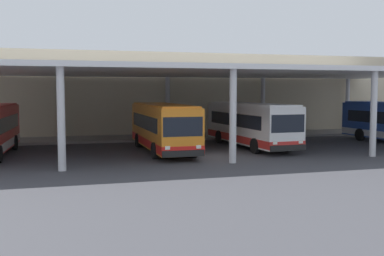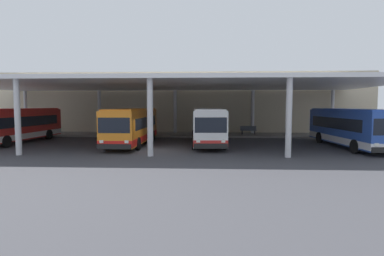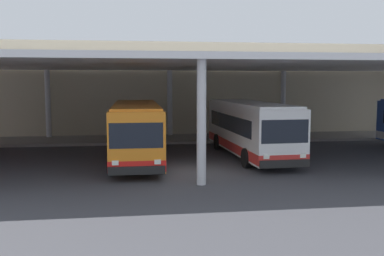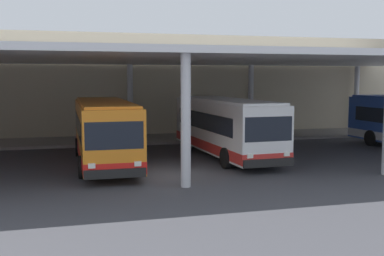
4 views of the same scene
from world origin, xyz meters
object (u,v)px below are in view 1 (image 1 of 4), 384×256
(bus_middle_bay, at_px, (250,124))
(bus_second_bay, at_px, (163,127))
(bench_waiting, at_px, (263,128))
(trash_bin, at_px, (234,129))

(bus_middle_bay, bearing_deg, bus_second_bay, -174.60)
(bus_second_bay, xyz_separation_m, bench_waiting, (11.23, 8.45, -0.99))
(bus_second_bay, bearing_deg, bus_middle_bay, 5.40)
(bus_second_bay, height_order, bench_waiting, bus_second_bay)
(bench_waiting, bearing_deg, bus_middle_bay, -120.82)
(bus_middle_bay, relative_size, trash_bin, 10.85)
(trash_bin, bearing_deg, bench_waiting, 3.61)
(bus_middle_bay, bearing_deg, trash_bin, 76.84)
(bench_waiting, bearing_deg, bus_second_bay, -143.05)
(bus_second_bay, distance_m, bench_waiting, 14.09)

